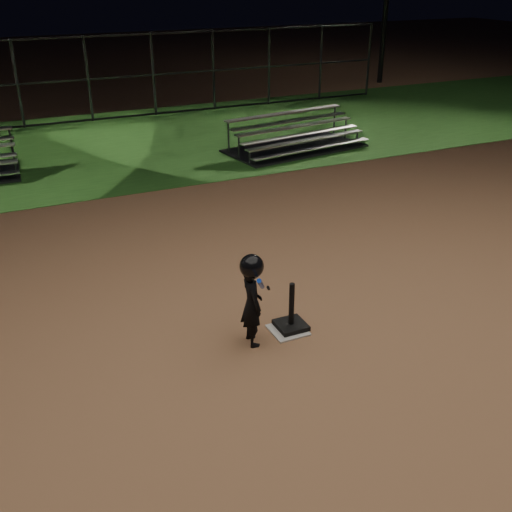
# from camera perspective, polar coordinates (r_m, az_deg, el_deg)

# --- Properties ---
(ground) EXTENTS (80.00, 80.00, 0.00)m
(ground) POSITION_cam_1_polar(r_m,az_deg,el_deg) (7.94, 3.04, -7.09)
(ground) COLOR #9C6A46
(ground) RESTS_ON ground
(grass_strip) EXTENTS (60.00, 8.00, 0.01)m
(grass_strip) POSITION_cam_1_polar(r_m,az_deg,el_deg) (16.75, -13.18, 10.22)
(grass_strip) COLOR #23551B
(grass_strip) RESTS_ON ground
(home_plate) EXTENTS (0.45, 0.45, 0.02)m
(home_plate) POSITION_cam_1_polar(r_m,az_deg,el_deg) (7.94, 3.04, -7.02)
(home_plate) COLOR beige
(home_plate) RESTS_ON ground
(batting_tee) EXTENTS (0.38, 0.38, 0.65)m
(batting_tee) POSITION_cam_1_polar(r_m,az_deg,el_deg) (7.92, 3.34, -6.05)
(batting_tee) COLOR black
(batting_tee) RESTS_ON home_plate
(child_batter) EXTENTS (0.42, 0.60, 1.23)m
(child_batter) POSITION_cam_1_polar(r_m,az_deg,el_deg) (7.37, -0.39, -3.94)
(child_batter) COLOR black
(child_batter) RESTS_ON ground
(bleacher_right) EXTENTS (3.76, 2.22, 0.87)m
(bleacher_right) POSITION_cam_1_polar(r_m,az_deg,el_deg) (15.85, 3.77, 10.63)
(bleacher_right) COLOR #A3A2A7
(bleacher_right) RESTS_ON ground
(backstop_fence) EXTENTS (20.08, 0.08, 2.50)m
(backstop_fence) POSITION_cam_1_polar(r_m,az_deg,el_deg) (19.38, -15.59, 15.80)
(backstop_fence) COLOR #38383D
(backstop_fence) RESTS_ON ground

